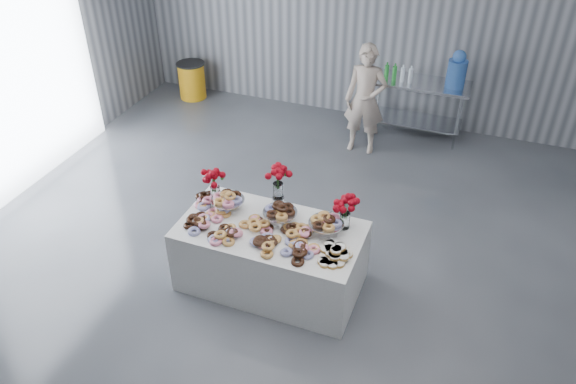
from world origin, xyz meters
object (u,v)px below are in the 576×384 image
(person, at_px, (365,100))
(display_table, at_px, (271,256))
(prep_table, at_px, (418,99))
(water_jug, at_px, (457,70))
(trash_barrel, at_px, (192,80))

(person, bearing_deg, display_table, -96.95)
(prep_table, relative_size, person, 0.92)
(person, bearing_deg, water_jug, 29.02)
(trash_barrel, bearing_deg, person, -12.56)
(display_table, relative_size, water_jug, 3.43)
(prep_table, relative_size, trash_barrel, 2.35)
(prep_table, height_order, person, person)
(water_jug, relative_size, person, 0.34)
(water_jug, distance_m, trash_barrel, 4.50)
(display_table, bearing_deg, water_jug, 70.80)
(display_table, xyz_separation_m, person, (0.20, 3.17, 0.44))
(prep_table, distance_m, trash_barrel, 3.94)
(prep_table, xyz_separation_m, trash_barrel, (-3.92, -0.00, -0.30))
(display_table, xyz_separation_m, trash_barrel, (-3.07, 3.90, -0.05))
(water_jug, height_order, person, person)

